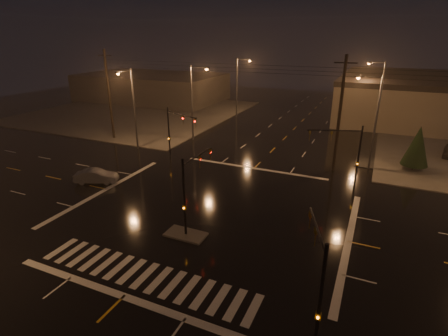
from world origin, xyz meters
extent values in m
plane|color=black|center=(0.00, 0.00, 0.00)|extent=(140.00, 140.00, 0.00)
cube|color=#45433E|center=(-30.00, 30.00, 0.06)|extent=(36.00, 36.00, 0.12)
cube|color=#45433E|center=(0.00, -4.00, 0.07)|extent=(3.00, 1.60, 0.15)
cube|color=beige|center=(0.00, -9.00, 0.01)|extent=(15.00, 2.60, 0.01)
cube|color=beige|center=(0.00, -11.00, 0.01)|extent=(16.00, 0.50, 0.01)
cube|color=beige|center=(0.00, 11.00, 0.01)|extent=(16.00, 0.50, 0.01)
cube|color=#393532|center=(-35.00, 42.00, 2.80)|extent=(30.00, 18.00, 5.60)
cylinder|color=black|center=(0.00, -4.00, 3.00)|extent=(0.18, 0.18, 6.00)
cylinder|color=black|center=(0.00, -1.75, 5.50)|extent=(0.12, 4.50, 0.12)
imported|color=#594707|center=(0.00, 0.27, 5.45)|extent=(0.16, 0.20, 1.00)
cube|color=#594707|center=(0.00, -4.00, 2.30)|extent=(0.25, 0.18, 0.35)
cylinder|color=black|center=(10.50, 10.50, 3.00)|extent=(0.18, 0.18, 6.00)
cylinder|color=black|center=(8.15, 9.64, 5.50)|extent=(4.74, 1.82, 0.12)
imported|color=#594707|center=(6.04, 8.88, 5.45)|extent=(0.24, 0.22, 1.00)
cube|color=#594707|center=(10.50, 10.50, 2.30)|extent=(0.25, 0.18, 0.35)
cylinder|color=black|center=(-10.50, 10.50, 3.00)|extent=(0.18, 0.18, 6.00)
cylinder|color=black|center=(-8.15, 9.64, 5.50)|extent=(4.74, 1.82, 0.12)
imported|color=#594707|center=(-6.04, 8.88, 5.45)|extent=(0.24, 0.22, 1.00)
cube|color=#594707|center=(-10.50, 10.50, 2.30)|extent=(0.25, 0.18, 0.35)
cylinder|color=black|center=(10.50, -10.50, 3.00)|extent=(0.18, 0.18, 6.00)
cylinder|color=black|center=(9.82, -8.62, 5.50)|extent=(1.48, 3.80, 0.12)
imported|color=#594707|center=(9.20, -6.93, 5.45)|extent=(0.22, 0.24, 1.00)
cube|color=#594707|center=(10.50, -10.50, 2.30)|extent=(0.25, 0.18, 0.35)
cylinder|color=#38383A|center=(-11.50, 18.00, 5.00)|extent=(0.24, 0.24, 10.00)
cylinder|color=#38383A|center=(-10.30, 18.00, 9.80)|extent=(2.40, 0.14, 0.14)
cube|color=#38383A|center=(-9.20, 18.00, 9.75)|extent=(0.70, 0.30, 0.18)
sphere|color=orange|center=(-9.20, 18.00, 9.62)|extent=(0.32, 0.32, 0.32)
cylinder|color=#38383A|center=(-11.50, 34.00, 5.00)|extent=(0.24, 0.24, 10.00)
cylinder|color=#38383A|center=(-10.30, 34.00, 9.80)|extent=(2.40, 0.14, 0.14)
cube|color=#38383A|center=(-9.20, 34.00, 9.75)|extent=(0.70, 0.30, 0.18)
sphere|color=orange|center=(-9.20, 34.00, 9.62)|extent=(0.32, 0.32, 0.32)
cylinder|color=#38383A|center=(11.50, 16.00, 5.00)|extent=(0.24, 0.24, 10.00)
cylinder|color=#38383A|center=(10.30, 16.00, 9.80)|extent=(2.40, 0.14, 0.14)
cube|color=#38383A|center=(9.20, 16.00, 9.75)|extent=(0.70, 0.30, 0.18)
sphere|color=orange|center=(9.20, 16.00, 9.62)|extent=(0.32, 0.32, 0.32)
cylinder|color=#38383A|center=(11.50, 36.00, 5.00)|extent=(0.24, 0.24, 10.00)
cylinder|color=#38383A|center=(10.30, 36.00, 9.80)|extent=(2.40, 0.14, 0.14)
cube|color=#38383A|center=(9.20, 36.00, 9.75)|extent=(0.70, 0.30, 0.18)
sphere|color=orange|center=(9.20, 36.00, 9.62)|extent=(0.32, 0.32, 0.32)
cylinder|color=#38383A|center=(-16.00, 11.50, 5.00)|extent=(0.24, 0.24, 10.00)
cylinder|color=#38383A|center=(-16.00, 10.30, 9.80)|extent=(0.14, 2.40, 0.14)
cube|color=#38383A|center=(-16.00, 9.20, 9.75)|extent=(0.30, 0.70, 0.18)
sphere|color=orange|center=(-16.00, 9.20, 9.62)|extent=(0.32, 0.32, 0.32)
cylinder|color=black|center=(-22.00, 14.00, 6.00)|extent=(0.32, 0.32, 12.00)
cube|color=black|center=(-22.00, 14.00, 11.20)|extent=(2.20, 0.12, 0.12)
cylinder|color=black|center=(8.00, 14.00, 6.00)|extent=(0.32, 0.32, 12.00)
cube|color=black|center=(8.00, 14.00, 11.20)|extent=(2.20, 0.12, 0.12)
cylinder|color=black|center=(15.87, 17.28, 0.35)|extent=(0.18, 0.18, 0.70)
cone|color=black|center=(15.87, 17.28, 2.82)|extent=(2.71, 2.71, 4.24)
imported|color=#5C5E64|center=(-12.97, 0.88, 0.68)|extent=(4.37, 3.03, 1.36)
camera|label=1|loc=(11.59, -23.07, 13.84)|focal=28.00mm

